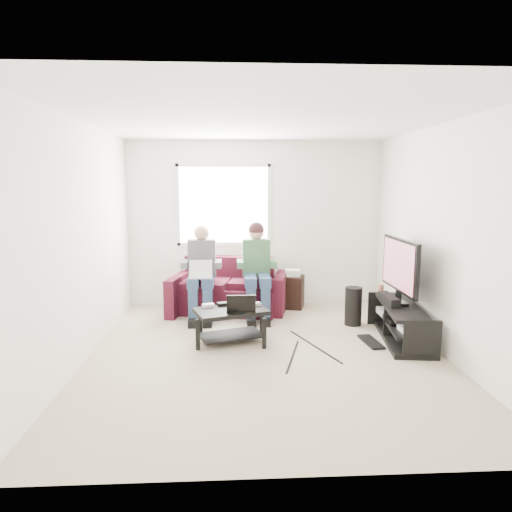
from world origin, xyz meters
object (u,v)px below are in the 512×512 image
object	(u,v)px
sofa	(230,292)
end_table	(292,291)
coffee_table	(231,318)
subwoofer	(353,306)
tv_stand	(400,324)
tv	(400,267)

from	to	relation	value
sofa	end_table	world-z (taller)	sofa
coffee_table	subwoofer	distance (m)	1.79
sofa	coffee_table	bearing A→B (deg)	-89.05
sofa	tv_stand	size ratio (longest dim) A/B	1.33
end_table	tv	bearing A→B (deg)	-52.74
sofa	end_table	bearing A→B (deg)	8.18
tv_stand	tv	distance (m)	0.71
subwoofer	end_table	world-z (taller)	end_table
tv_stand	end_table	world-z (taller)	end_table
subwoofer	end_table	distance (m)	1.18
subwoofer	tv_stand	bearing A→B (deg)	-57.68
subwoofer	tv	bearing A→B (deg)	-53.43
tv	sofa	bearing A→B (deg)	147.47
tv	subwoofer	xyz separation A→B (m)	(-0.41, 0.56, -0.65)
coffee_table	end_table	size ratio (longest dim) A/B	1.58
coffee_table	tv_stand	distance (m)	2.10
tv_stand	subwoofer	world-z (taller)	subwoofer
tv_stand	subwoofer	distance (m)	0.78
coffee_table	tv_stand	size ratio (longest dim) A/B	0.68
coffee_table	subwoofer	xyz separation A→B (m)	(1.68, 0.63, -0.04)
sofa	end_table	size ratio (longest dim) A/B	3.09
coffee_table	end_table	world-z (taller)	end_table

